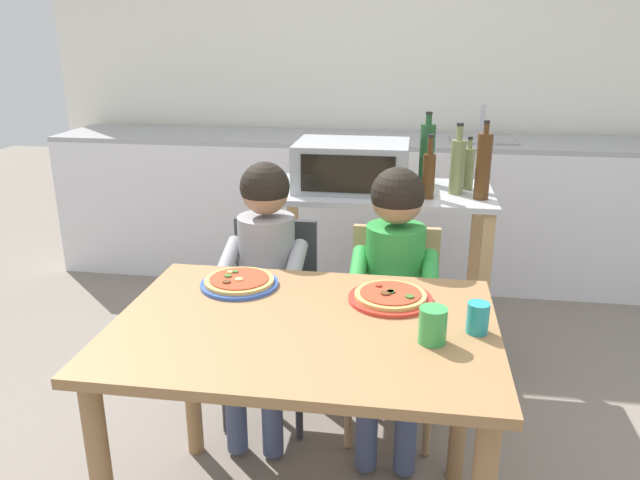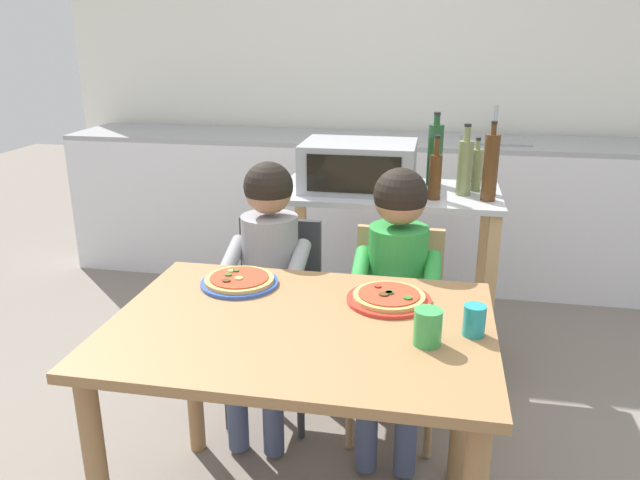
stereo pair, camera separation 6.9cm
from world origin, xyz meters
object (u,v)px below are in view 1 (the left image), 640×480
Objects in this scene: bottle_dark_olive_oil at (468,168)px; pizza_plate_red_rimmed at (390,297)px; dining_chair_left at (272,305)px; dining_chair_right at (393,316)px; drinking_cup_teal at (478,318)px; dining_table at (305,360)px; drinking_cup_green at (433,325)px; bottle_tall_green_wine at (483,166)px; pizza_plate_blue_rimmed at (239,282)px; bottle_clear_vinegar at (427,153)px; child_in_green_shirt at (394,277)px; kitchen_island_cart at (380,249)px; bottle_slim_sauce at (457,165)px; bottle_brown_beer at (429,174)px; child_in_grey_shirt at (264,269)px; toaster_oven at (352,165)px.

pizza_plate_red_rimmed is (-0.30, -1.06, -0.19)m from bottle_dark_olive_oil.
dining_chair_left is 1.00× the size of dining_chair_right.
dining_chair_right is 0.76m from drinking_cup_teal.
drinking_cup_green is (0.36, -0.07, 0.17)m from dining_table.
pizza_plate_blue_rimmed is (-0.84, -0.85, -0.24)m from bottle_tall_green_wine.
bottle_tall_green_wine is (0.23, -0.25, -0.00)m from bottle_clear_vinegar.
drinking_cup_green reaches higher than pizza_plate_red_rimmed.
child_in_green_shirt reaches higher than pizza_plate_red_rimmed.
kitchen_island_cart is at bearing -144.45° from bottle_clear_vinegar.
bottle_slim_sauce is (0.33, -0.03, 0.42)m from kitchen_island_cart.
kitchen_island_cart is at bearing 175.68° from bottle_slim_sauce.
bottle_tall_green_wine is 0.31× the size of dining_table.
bottle_slim_sauce is (-0.10, 0.08, -0.02)m from bottle_tall_green_wine.
bottle_slim_sauce is 1.16m from drinking_cup_teal.
bottle_slim_sauce is 0.76m from dining_chair_right.
bottle_brown_beer is 0.26× the size of child_in_green_shirt.
bottle_clear_vinegar reaches higher than dining_chair_left.
bottle_dark_olive_oil reaches higher than child_in_grey_shirt.
kitchen_island_cart is 4.18× the size of bottle_dark_olive_oil.
bottle_clear_vinegar is 3.38× the size of drinking_cup_green.
child_in_green_shirt reaches higher than child_in_grey_shirt.
bottle_brown_beer is at bearing 77.18° from child_in_green_shirt.
bottle_dark_olive_oil is 0.71× the size of bottle_tall_green_wine.
bottle_brown_beer reaches higher than kitchen_island_cart.
toaster_oven reaches higher than dining_chair_right.
toaster_oven is 0.73m from child_in_grey_shirt.
dining_chair_right is (0.09, -0.53, -0.09)m from kitchen_island_cart.
child_in_green_shirt is 12.17× the size of drinking_cup_teal.
toaster_oven is 2.11× the size of bottle_dark_olive_oil.
bottle_brown_beer is 0.26× the size of child_in_grey_shirt.
bottle_clear_vinegar is 1.03m from dining_chair_left.
toaster_oven reaches higher than pizza_plate_blue_rimmed.
bottle_slim_sauce is 1.02m from pizza_plate_red_rimmed.
child_in_green_shirt is at bearing -2.69° from child_in_grey_shirt.
bottle_slim_sauce is (0.47, -0.02, 0.02)m from toaster_oven.
toaster_oven is 1.98× the size of pizza_plate_blue_rimmed.
bottle_tall_green_wine is at bearing 61.56° from dining_table.
dining_chair_left is 1.02m from drinking_cup_green.
bottle_tall_green_wine reaches higher than toaster_oven.
bottle_brown_beer reaches higher than child_in_green_shirt.
bottle_clear_vinegar is (0.34, 0.15, 0.04)m from toaster_oven.
bottle_brown_beer is (-0.18, -0.19, 0.01)m from bottle_dark_olive_oil.
bottle_clear_vinegar reaches higher than pizza_plate_blue_rimmed.
dining_chair_left is 3.09× the size of pizza_plate_red_rimmed.
drinking_cup_teal is (0.47, -1.17, -0.17)m from toaster_oven.
drinking_cup_green is at bearing -101.00° from bottle_tall_green_wine.
drinking_cup_teal is at bearing -92.34° from bottle_dark_olive_oil.
bottle_slim_sauce is at bearing 90.22° from drinking_cup_teal.
bottle_tall_green_wine is 1.07m from dining_chair_left.
dining_chair_right reaches higher than pizza_plate_blue_rimmed.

